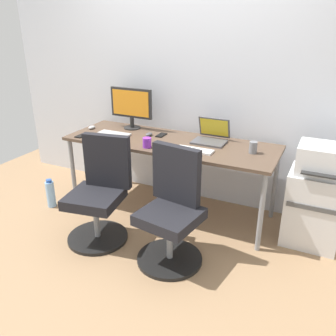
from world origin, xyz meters
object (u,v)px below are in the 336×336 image
Objects in this scene: printer at (322,159)px; office_chair_left at (100,194)px; open_laptop at (211,136)px; desktop_monitor at (131,105)px; coffee_mug at (147,143)px; side_cabinet at (313,208)px; office_chair_right at (172,212)px; water_bottle_on_floor at (51,194)px.

office_chair_left is at bearing -156.84° from printer.
open_laptop is at bearing 50.96° from office_chair_left.
open_laptop is at bearing -3.27° from desktop_monitor.
printer reaches higher than coffee_mug.
coffee_mug reaches higher than side_cabinet.
office_chair_right is at bearing -144.03° from side_cabinet.
open_laptop is (0.92, -0.05, -0.20)m from desktop_monitor.
office_chair_left reaches higher than water_bottle_on_floor.
side_cabinet is at bearing 10.81° from coffee_mug.
office_chair_right is (0.70, 0.00, 0.00)m from office_chair_left.
water_bottle_on_floor is at bearing 164.38° from office_chair_left.
office_chair_right reaches higher than side_cabinet.
desktop_monitor reaches higher than coffee_mug.
office_chair_right is 1.30m from printer.
office_chair_right is 2.35× the size of printer.
office_chair_left is 3.03× the size of open_laptop.
open_laptop is (0.01, 0.87, 0.39)m from office_chair_right.
office_chair_left is at bearing -15.62° from water_bottle_on_floor.
office_chair_right is 3.03× the size of open_laptop.
desktop_monitor is at bearing 134.54° from office_chair_right.
water_bottle_on_floor is at bearing -168.05° from coffee_mug.
coffee_mug is at bearing 62.35° from office_chair_left.
side_cabinet is at bearing 11.29° from water_bottle_on_floor.
printer is 1.95m from desktop_monitor.
water_bottle_on_floor is (-1.52, 0.23, -0.28)m from office_chair_right.
coffee_mug is (1.06, 0.22, 0.65)m from water_bottle_on_floor.
side_cabinet is at bearing -5.71° from desktop_monitor.
coffee_mug is (-1.48, -0.28, 0.01)m from printer.
printer is at bearing -7.97° from open_laptop.
side_cabinet is 1.12m from open_laptop.
office_chair_left is 1.87m from side_cabinet.
desktop_monitor reaches higher than water_bottle_on_floor.
water_bottle_on_floor is at bearing -157.09° from open_laptop.
open_laptop is at bearing 172.03° from printer.
water_bottle_on_floor is 1.26m from coffee_mug.
coffee_mug is at bearing -169.19° from side_cabinet.
office_chair_left reaches higher than printer.
printer is 1.29× the size of open_laptop.
printer is at bearing 23.16° from office_chair_left.
open_laptop reaches higher than coffee_mug.
office_chair_left is 2.35× the size of printer.
water_bottle_on_floor is (-0.82, 0.23, -0.28)m from office_chair_left.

